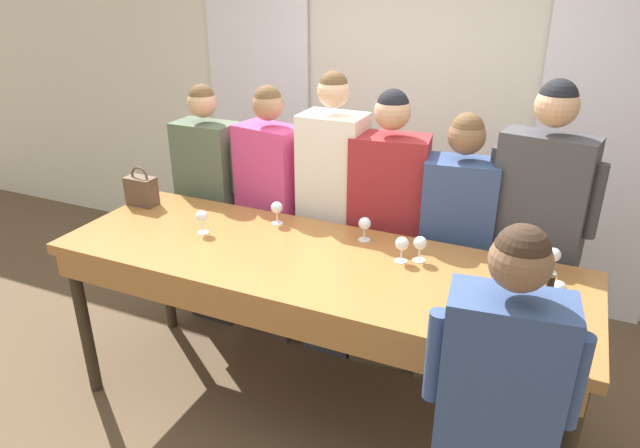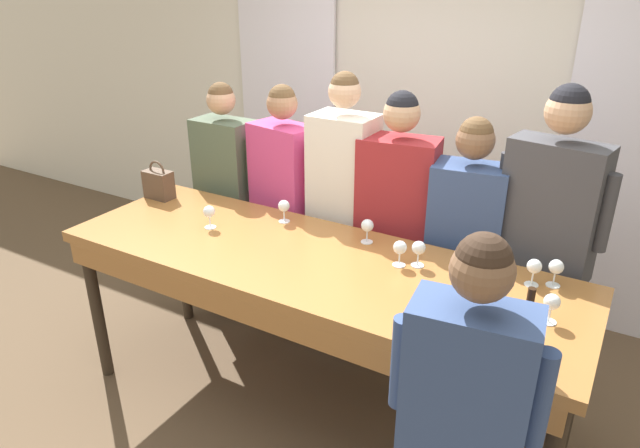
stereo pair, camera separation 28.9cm
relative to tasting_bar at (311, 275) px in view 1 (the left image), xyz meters
The scene contains 23 objects.
ground_plane 0.90m from the tasting_bar, 90.00° to the left, with size 18.00×18.00×0.00m, color brown.
wall_back 1.91m from the tasting_bar, 90.00° to the left, with size 12.00×0.06×2.80m.
curtain_panel_left 2.25m from the tasting_bar, 126.18° to the left, with size 0.89×0.03×2.69m.
curtain_panel_right 2.25m from the tasting_bar, 53.82° to the left, with size 0.89×0.03×2.69m.
tasting_bar is the anchor object (origin of this frame).
wine_bottle 1.17m from the tasting_bar, 16.44° to the right, with size 0.08×0.08×0.33m.
handbag 1.29m from the tasting_bar, 169.32° to the left, with size 0.18×0.10×0.25m.
wine_glass_front_left 1.18m from the tasting_bar, 17.40° to the left, with size 0.07×0.07×0.13m.
wine_glass_front_mid 1.16m from the tasting_bar, ahead, with size 0.07×0.07×0.13m.
wine_glass_front_right 0.52m from the tasting_bar, 138.28° to the left, with size 0.07×0.07×0.13m.
wine_glass_center_left 1.08m from the tasting_bar, 16.47° to the left, with size 0.07×0.07×0.13m.
wine_glass_center_mid 0.41m from the tasting_bar, 62.84° to the left, with size 0.07×0.07×0.13m.
wine_glass_center_right 0.49m from the tasting_bar, 22.06° to the left, with size 0.07×0.07×0.13m.
wine_glass_back_left 0.57m from the tasting_bar, 23.13° to the left, with size 0.07×0.07×0.13m.
wine_glass_back_mid 0.70m from the tasting_bar, behind, with size 0.07×0.07×0.13m.
guest_olive_jacket 1.25m from the tasting_bar, 148.03° to the left, with size 0.51×0.24×1.67m.
guest_pink_top 0.89m from the tasting_bar, 131.63° to the left, with size 0.53×0.32×1.70m.
guest_cream_sweater 0.68m from the tasting_bar, 103.99° to the left, with size 0.48×0.27×1.82m.
guest_striped_shirt 0.69m from the tasting_bar, 74.48° to the left, with size 0.55×0.31×1.74m.
guest_navy_coat 0.89m from the tasting_bar, 48.18° to the left, with size 0.51×0.30×1.65m.
guest_beige_cap 1.20m from the tasting_bar, 33.44° to the left, with size 0.57×0.28×1.86m.
host_pouring 1.23m from the tasting_bar, 34.24° to the right, with size 0.51×0.26×1.65m.
potted_plant 2.52m from the tasting_bar, 141.46° to the left, with size 0.27×0.27×0.57m.
Camera 1 is at (1.08, -2.32, 2.32)m, focal length 32.00 mm.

